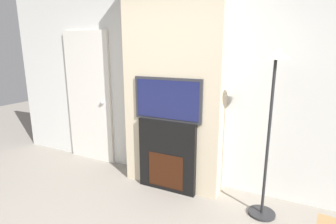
% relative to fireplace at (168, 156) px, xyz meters
% --- Properties ---
extents(wall_back, '(6.00, 0.06, 2.70)m').
position_rel_fireplace_xyz_m(wall_back, '(0.00, 0.39, 0.90)').
color(wall_back, silver).
rests_on(wall_back, ground_plane).
extents(chimney_breast, '(1.25, 0.35, 2.70)m').
position_rel_fireplace_xyz_m(chimney_breast, '(0.00, 0.18, 0.90)').
color(chimney_breast, beige).
rests_on(chimney_breast, ground_plane).
extents(fireplace, '(0.75, 0.15, 0.90)m').
position_rel_fireplace_xyz_m(fireplace, '(0.00, 0.00, 0.00)').
color(fireplace, black).
rests_on(fireplace, ground_plane).
extents(television, '(0.87, 0.07, 0.52)m').
position_rel_fireplace_xyz_m(television, '(0.00, -0.00, 0.71)').
color(television, '#2D2D33').
rests_on(television, fireplace).
extents(floor_lamp, '(0.28, 0.28, 1.75)m').
position_rel_fireplace_xyz_m(floor_lamp, '(1.15, -0.05, 0.80)').
color(floor_lamp, '#262628').
rests_on(floor_lamp, ground_plane).
extents(entry_door, '(0.84, 0.09, 2.01)m').
position_rel_fireplace_xyz_m(entry_door, '(-1.53, 0.33, 0.56)').
color(entry_door, silver).
rests_on(entry_door, ground_plane).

